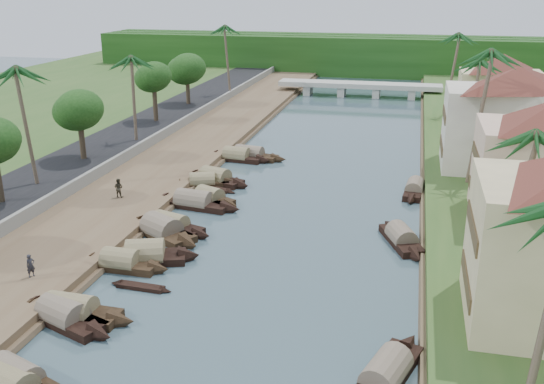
# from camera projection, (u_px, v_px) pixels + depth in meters

# --- Properties ---
(ground) EXTENTS (220.00, 220.00, 0.00)m
(ground) POSITION_uv_depth(u_px,v_px,m) (252.00, 289.00, 39.55)
(ground) COLOR #3C535B
(ground) RESTS_ON ground
(left_bank) EXTENTS (10.00, 180.00, 0.80)m
(left_bank) POSITION_uv_depth(u_px,v_px,m) (151.00, 176.00, 61.26)
(left_bank) COLOR brown
(left_bank) RESTS_ON ground
(right_bank) EXTENTS (16.00, 180.00, 1.20)m
(right_bank) POSITION_uv_depth(u_px,v_px,m) (518.00, 201.00, 53.64)
(right_bank) COLOR #305120
(right_bank) RESTS_ON ground
(road) EXTENTS (8.00, 180.00, 1.40)m
(road) POSITION_uv_depth(u_px,v_px,m) (75.00, 167.00, 62.99)
(road) COLOR black
(road) RESTS_ON ground
(retaining_wall) EXTENTS (0.40, 180.00, 1.10)m
(retaining_wall) POSITION_uv_depth(u_px,v_px,m) (112.00, 164.00, 61.85)
(retaining_wall) COLOR gray
(retaining_wall) RESTS_ON left_bank
(treeline) EXTENTS (120.00, 14.00, 8.00)m
(treeline) POSITION_uv_depth(u_px,v_px,m) (372.00, 55.00, 130.17)
(treeline) COLOR #153A0F
(treeline) RESTS_ON ground
(bridge) EXTENTS (28.00, 4.00, 2.40)m
(bridge) POSITION_uv_depth(u_px,v_px,m) (359.00, 87.00, 105.18)
(bridge) COLOR #ACADA2
(bridge) RESTS_ON ground
(building_far) EXTENTS (15.59, 15.59, 10.20)m
(building_far) POSITION_uv_depth(u_px,v_px,m) (514.00, 118.00, 59.09)
(building_far) COLOR white
(building_far) RESTS_ON right_bank
(building_distant) EXTENTS (12.62, 12.62, 9.20)m
(building_distant) POSITION_uv_depth(u_px,v_px,m) (500.00, 90.00, 77.43)
(building_distant) COLOR beige
(building_distant) RESTS_ON right_bank
(sampan_0) EXTENTS (7.79, 4.10, 2.06)m
(sampan_0) POSITION_uv_depth(u_px,v_px,m) (15.00, 379.00, 29.90)
(sampan_0) COLOR black
(sampan_0) RESTS_ON ground
(sampan_2) EXTENTS (8.51, 2.09, 2.23)m
(sampan_2) POSITION_uv_depth(u_px,v_px,m) (71.00, 312.00, 35.97)
(sampan_2) COLOR black
(sampan_2) RESTS_ON ground
(sampan_3) EXTENTS (8.35, 4.49, 2.23)m
(sampan_3) POSITION_uv_depth(u_px,v_px,m) (63.00, 316.00, 35.50)
(sampan_3) COLOR black
(sampan_3) RESTS_ON ground
(sampan_4) EXTENTS (7.38, 1.94, 2.11)m
(sampan_4) POSITION_uv_depth(u_px,v_px,m) (121.00, 263.00, 42.20)
(sampan_4) COLOR black
(sampan_4) RESTS_ON ground
(sampan_5) EXTENTS (8.14, 4.40, 2.50)m
(sampan_5) POSITION_uv_depth(u_px,v_px,m) (145.00, 256.00, 43.20)
(sampan_5) COLOR black
(sampan_5) RESTS_ON ground
(sampan_6) EXTENTS (8.46, 6.00, 2.53)m
(sampan_6) POSITION_uv_depth(u_px,v_px,m) (162.00, 231.00, 47.64)
(sampan_6) COLOR black
(sampan_6) RESTS_ON ground
(sampan_7) EXTENTS (8.14, 4.03, 2.15)m
(sampan_7) POSITION_uv_depth(u_px,v_px,m) (171.00, 226.00, 48.64)
(sampan_7) COLOR black
(sampan_7) RESTS_ON ground
(sampan_8) EXTENTS (6.87, 4.29, 2.13)m
(sampan_8) POSITION_uv_depth(u_px,v_px,m) (209.00, 198.00, 54.80)
(sampan_8) COLOR black
(sampan_8) RESTS_ON ground
(sampan_9) EXTENTS (9.35, 3.05, 2.31)m
(sampan_9) POSITION_uv_depth(u_px,v_px,m) (194.00, 203.00, 53.73)
(sampan_9) COLOR black
(sampan_9) RESTS_ON ground
(sampan_10) EXTENTS (7.26, 3.94, 2.01)m
(sampan_10) POSITION_uv_depth(u_px,v_px,m) (202.00, 183.00, 59.08)
(sampan_10) COLOR black
(sampan_10) RESTS_ON ground
(sampan_11) EXTENTS (8.33, 4.31, 2.33)m
(sampan_11) POSITION_uv_depth(u_px,v_px,m) (215.00, 179.00, 60.17)
(sampan_11) COLOR black
(sampan_11) RESTS_ON ground
(sampan_12) EXTENTS (9.29, 3.09, 2.18)m
(sampan_12) POSITION_uv_depth(u_px,v_px,m) (249.00, 155.00, 68.49)
(sampan_12) COLOR black
(sampan_12) RESTS_ON ground
(sampan_13) EXTENTS (8.39, 2.76, 2.25)m
(sampan_13) POSITION_uv_depth(u_px,v_px,m) (237.00, 157.00, 67.77)
(sampan_13) COLOR black
(sampan_13) RESTS_ON ground
(sampan_14) EXTENTS (4.31, 8.83, 2.13)m
(sampan_14) POSITION_uv_depth(u_px,v_px,m) (386.00, 375.00, 30.20)
(sampan_14) COLOR black
(sampan_14) RESTS_ON ground
(sampan_15) EXTENTS (4.37, 7.75, 2.09)m
(sampan_15) POSITION_uv_depth(u_px,v_px,m) (401.00, 239.00, 46.22)
(sampan_15) COLOR black
(sampan_15) RESTS_ON ground
(sampan_16) EXTENTS (2.15, 7.84, 1.93)m
(sampan_16) POSITION_uv_depth(u_px,v_px,m) (414.00, 189.00, 57.24)
(sampan_16) COLOR black
(sampan_16) RESTS_ON ground
(canoe_1) EXTENTS (4.47, 0.94, 0.72)m
(canoe_1) POSITION_uv_depth(u_px,v_px,m) (141.00, 287.00, 39.50)
(canoe_1) COLOR black
(canoe_1) RESTS_ON ground
(canoe_2) EXTENTS (5.63, 2.28, 0.82)m
(canoe_2) POSITION_uv_depth(u_px,v_px,m) (211.00, 189.00, 58.33)
(canoe_2) COLOR black
(canoe_2) RESTS_ON ground
(palm_1) EXTENTS (3.20, 3.20, 10.49)m
(palm_1) POSITION_uv_depth(u_px,v_px,m) (522.00, 137.00, 37.21)
(palm_1) COLOR brown
(palm_1) RESTS_ON ground
(palm_2) EXTENTS (3.20, 3.20, 13.58)m
(palm_2) POSITION_uv_depth(u_px,v_px,m) (484.00, 55.00, 52.78)
(palm_2) COLOR brown
(palm_2) RESTS_ON ground
(palm_3) EXTENTS (3.20, 3.20, 10.96)m
(palm_3) POSITION_uv_depth(u_px,v_px,m) (478.00, 63.00, 67.42)
(palm_3) COLOR brown
(palm_3) RESTS_ON ground
(palm_5) EXTENTS (3.20, 3.20, 11.99)m
(palm_5) POSITION_uv_depth(u_px,v_px,m) (21.00, 72.00, 52.41)
(palm_5) COLOR brown
(palm_5) RESTS_ON ground
(palm_6) EXTENTS (3.20, 3.20, 11.06)m
(palm_6) POSITION_uv_depth(u_px,v_px,m) (130.00, 60.00, 68.01)
(palm_6) COLOR brown
(palm_6) RESTS_ON ground
(palm_7) EXTENTS (3.20, 3.20, 12.54)m
(palm_7) POSITION_uv_depth(u_px,v_px,m) (454.00, 37.00, 81.98)
(palm_7) COLOR brown
(palm_7) RESTS_ON ground
(palm_8) EXTENTS (3.20, 3.20, 12.30)m
(palm_8) POSITION_uv_depth(u_px,v_px,m) (228.00, 28.00, 96.94)
(palm_8) COLOR brown
(palm_8) RESTS_ON ground
(tree_3) EXTENTS (4.80, 4.80, 7.08)m
(tree_3) POSITION_uv_depth(u_px,v_px,m) (79.00, 111.00, 62.03)
(tree_3) COLOR #4B3A2B
(tree_3) RESTS_ON ground
(tree_4) EXTENTS (4.43, 4.43, 7.59)m
(tree_4) POSITION_uv_depth(u_px,v_px,m) (153.00, 78.00, 79.13)
(tree_4) COLOR #4B3A2B
(tree_4) RESTS_ON ground
(tree_5) EXTENTS (5.24, 5.24, 7.36)m
(tree_5) POSITION_uv_depth(u_px,v_px,m) (187.00, 70.00, 90.48)
(tree_5) COLOR #4B3A2B
(tree_5) RESTS_ON ground
(person_near) EXTENTS (0.60, 0.68, 1.55)m
(person_near) POSITION_uv_depth(u_px,v_px,m) (31.00, 266.00, 39.18)
(person_near) COLOR #23242A
(person_near) RESTS_ON left_bank
(person_far) EXTENTS (0.88, 0.70, 1.72)m
(person_far) POSITION_uv_depth(u_px,v_px,m) (119.00, 188.00, 53.71)
(person_far) COLOR #383427
(person_far) RESTS_ON left_bank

